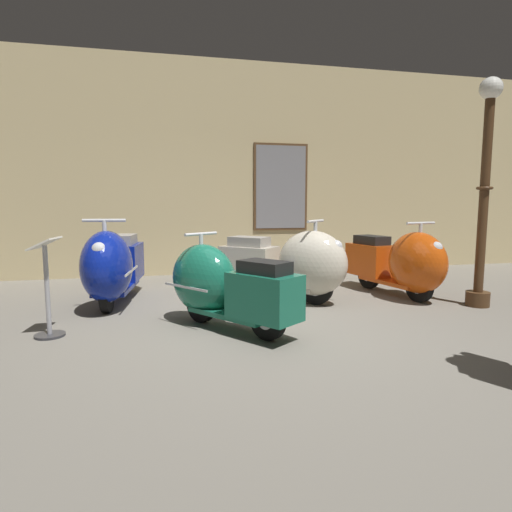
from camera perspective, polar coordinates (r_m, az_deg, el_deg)
name	(u,v)px	position (r m, az deg, el deg)	size (l,w,h in m)	color
ground_plane	(267,331)	(4.34, 1.44, -9.93)	(60.00, 60.00, 0.00)	slate
showroom_back_wall	(216,169)	(7.86, -5.29, 11.45)	(18.00, 0.24, 3.76)	#CCB784
scooter_0	(113,266)	(5.58, -18.56, -1.27)	(0.72, 1.83, 1.09)	black
scooter_1	(220,285)	(4.37, -4.76, -3.90)	(1.29, 1.54, 0.97)	black
scooter_2	(292,264)	(5.52, 4.82, -1.13)	(1.62, 1.55, 1.07)	black
scooter_3	(402,263)	(6.10, 18.84, -0.85)	(0.82, 1.76, 1.04)	black
lamppost	(484,191)	(5.89, 28.15, 7.68)	(0.28, 0.28, 2.74)	#472D19
info_stanchion	(48,296)	(4.52, -26.03, -4.85)	(0.28, 0.35, 0.95)	#333338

